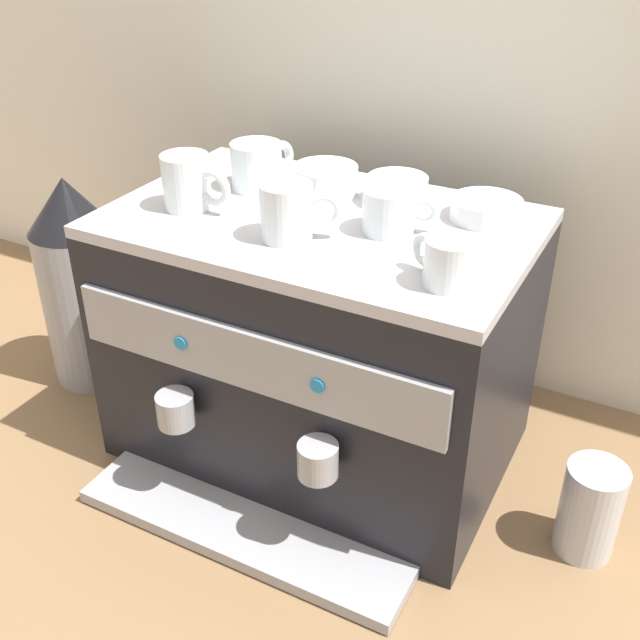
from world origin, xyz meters
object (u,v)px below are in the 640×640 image
(ceramic_cup_2, at_px, (289,212))
(ceramic_bowl_0, at_px, (325,181))
(milk_pitcher, at_px, (590,510))
(ceramic_cup_0, at_px, (259,165))
(ceramic_bowl_1, at_px, (397,191))
(coffee_grinder, at_px, (81,282))
(espresso_machine, at_px, (319,341))
(ceramic_cup_1, at_px, (189,182))
(ceramic_cup_4, at_px, (391,211))
(ceramic_cup_3, at_px, (448,261))
(ceramic_bowl_2, at_px, (486,210))

(ceramic_cup_2, distance_m, ceramic_bowl_0, 0.17)
(ceramic_cup_2, bearing_deg, milk_pitcher, 6.19)
(ceramic_cup_0, relative_size, ceramic_bowl_1, 1.28)
(ceramic_cup_0, relative_size, milk_pitcher, 0.80)
(ceramic_bowl_0, bearing_deg, ceramic_bowl_1, 8.09)
(ceramic_bowl_0, relative_size, coffee_grinder, 0.25)
(espresso_machine, bearing_deg, ceramic_cup_2, -92.13)
(espresso_machine, relative_size, ceramic_cup_1, 5.40)
(espresso_machine, height_order, milk_pitcher, espresso_machine)
(ceramic_cup_0, xyz_separation_m, milk_pitcher, (0.59, -0.10, -0.38))
(ceramic_cup_0, xyz_separation_m, coffee_grinder, (-0.35, -0.08, -0.25))
(ceramic_bowl_1, bearing_deg, ceramic_cup_4, -71.56)
(ceramic_cup_0, distance_m, ceramic_cup_2, 0.20)
(ceramic_cup_1, xyz_separation_m, coffee_grinder, (-0.30, 0.04, -0.26))
(espresso_machine, xyz_separation_m, ceramic_bowl_0, (-0.04, 0.09, 0.23))
(ceramic_cup_3, relative_size, ceramic_bowl_1, 1.00)
(espresso_machine, distance_m, ceramic_cup_1, 0.32)
(ceramic_cup_3, height_order, ceramic_cup_4, ceramic_cup_4)
(ceramic_cup_1, relative_size, ceramic_cup_2, 1.05)
(ceramic_cup_4, xyz_separation_m, ceramic_bowl_0, (-0.15, 0.09, -0.01))
(ceramic_cup_3, distance_m, coffee_grinder, 0.77)
(ceramic_cup_1, height_order, ceramic_cup_3, ceramic_cup_1)
(ceramic_cup_4, distance_m, ceramic_bowl_2, 0.15)
(ceramic_cup_1, distance_m, milk_pitcher, 0.75)
(espresso_machine, bearing_deg, ceramic_bowl_1, 54.47)
(ceramic_bowl_1, relative_size, milk_pitcher, 0.62)
(ceramic_cup_3, bearing_deg, ceramic_cup_1, 173.31)
(ceramic_cup_4, bearing_deg, ceramic_bowl_1, 108.44)
(espresso_machine, distance_m, ceramic_cup_4, 0.27)
(espresso_machine, height_order, ceramic_cup_2, ceramic_cup_2)
(ceramic_cup_4, bearing_deg, ceramic_bowl_0, 149.59)
(ceramic_cup_0, bearing_deg, ceramic_bowl_1, 10.83)
(ceramic_cup_1, relative_size, ceramic_cup_3, 1.23)
(coffee_grinder, bearing_deg, ceramic_cup_3, -6.96)
(ceramic_cup_3, distance_m, ceramic_bowl_1, 0.26)
(ceramic_bowl_1, bearing_deg, coffee_grinder, -167.63)
(ceramic_bowl_0, distance_m, coffee_grinder, 0.52)
(ceramic_cup_3, xyz_separation_m, ceramic_bowl_2, (-0.02, 0.22, -0.02))
(espresso_machine, relative_size, ceramic_cup_2, 5.70)
(ceramic_cup_2, xyz_separation_m, ceramic_cup_3, (0.24, -0.03, -0.01))
(ceramic_bowl_0, bearing_deg, ceramic_bowl_2, 4.63)
(ceramic_bowl_1, bearing_deg, ceramic_bowl_2, 1.76)
(ceramic_cup_1, xyz_separation_m, milk_pitcher, (0.64, 0.03, -0.39))
(ceramic_cup_1, height_order, ceramic_cup_2, ceramic_cup_1)
(ceramic_cup_0, xyz_separation_m, ceramic_bowl_1, (0.22, 0.04, -0.02))
(ceramic_bowl_0, bearing_deg, ceramic_cup_1, -135.85)
(ceramic_bowl_1, relative_size, ceramic_bowl_2, 0.89)
(ceramic_cup_3, height_order, coffee_grinder, ceramic_cup_3)
(ceramic_cup_0, xyz_separation_m, ceramic_cup_4, (0.25, -0.06, -0.01))
(ceramic_cup_3, bearing_deg, espresso_machine, 155.92)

